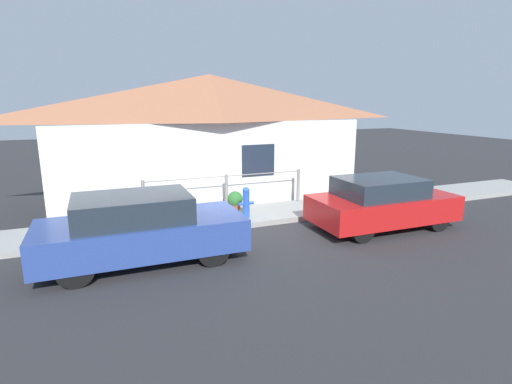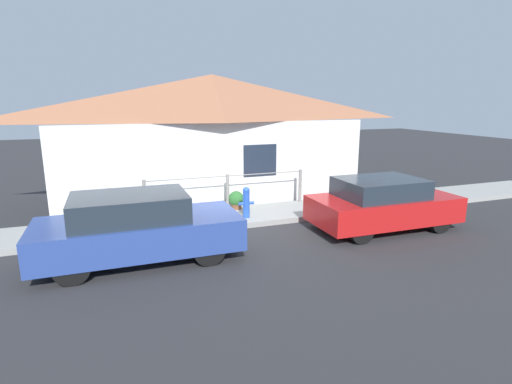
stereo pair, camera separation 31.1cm
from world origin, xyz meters
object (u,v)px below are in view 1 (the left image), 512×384
at_px(fire_hydrant, 246,202).
at_px(potted_plant_near_hydrant, 235,200).
at_px(car_left, 140,229).
at_px(car_right, 382,203).

relative_size(fire_hydrant, potted_plant_near_hydrant, 1.60).
bearing_deg(car_left, car_right, -0.18).
xyz_separation_m(car_right, potted_plant_near_hydrant, (-3.15, 2.73, -0.26)).
relative_size(car_left, fire_hydrant, 4.83).
xyz_separation_m(car_left, car_right, (6.18, 0.00, -0.05)).
relative_size(car_left, potted_plant_near_hydrant, 7.74).
height_order(car_right, fire_hydrant, car_right).
height_order(car_left, fire_hydrant, car_left).
bearing_deg(car_left, potted_plant_near_hydrant, 41.91).
xyz_separation_m(fire_hydrant, potted_plant_near_hydrant, (0.01, 0.96, -0.17)).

